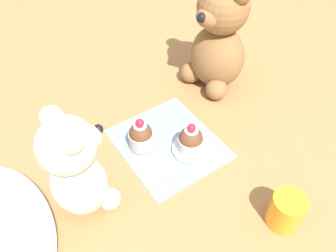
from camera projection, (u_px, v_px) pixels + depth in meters
ground_plane at (168, 144)px, 0.71m from camera, size 4.00×4.00×0.00m
knitted_placemat at (168, 143)px, 0.70m from camera, size 0.22×0.20×0.01m
teddy_bear_cream at (76, 168)px, 0.54m from camera, size 0.11×0.11×0.21m
teddy_bear_tan at (218, 40)px, 0.76m from camera, size 0.15×0.15×0.27m
cupcake_near_cream_bear at (141, 136)px, 0.68m from camera, size 0.05×0.05×0.08m
saucer_plate at (190, 149)px, 0.69m from camera, size 0.08×0.08×0.01m
cupcake_near_tan_bear at (191, 140)px, 0.67m from camera, size 0.05×0.05×0.07m
juice_glass at (286, 211)px, 0.56m from camera, size 0.06×0.06×0.07m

